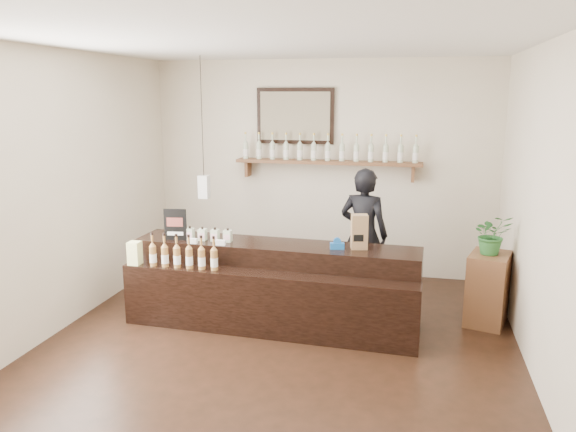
# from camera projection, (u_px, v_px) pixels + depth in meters

# --- Properties ---
(ground) EXTENTS (5.00, 5.00, 0.00)m
(ground) POSITION_uv_depth(u_px,v_px,m) (276.00, 349.00, 5.30)
(ground) COLOR black
(ground) RESTS_ON ground
(room_shell) EXTENTS (5.00, 5.00, 5.00)m
(room_shell) POSITION_uv_depth(u_px,v_px,m) (275.00, 170.00, 4.94)
(room_shell) COLOR beige
(room_shell) RESTS_ON ground
(back_wall_decor) EXTENTS (2.66, 0.96, 1.69)m
(back_wall_decor) POSITION_uv_depth(u_px,v_px,m) (309.00, 142.00, 7.23)
(back_wall_decor) COLOR brown
(back_wall_decor) RESTS_ON ground
(counter) EXTENTS (3.02, 0.91, 0.98)m
(counter) POSITION_uv_depth(u_px,v_px,m) (272.00, 287.00, 5.82)
(counter) COLOR black
(counter) RESTS_ON ground
(promo_sign) EXTENTS (0.24, 0.05, 0.33)m
(promo_sign) POSITION_uv_depth(u_px,v_px,m) (175.00, 225.00, 5.94)
(promo_sign) COLOR black
(promo_sign) RESTS_ON counter
(paper_bag) EXTENTS (0.18, 0.15, 0.35)m
(paper_bag) POSITION_uv_depth(u_px,v_px,m) (359.00, 232.00, 5.59)
(paper_bag) COLOR olive
(paper_bag) RESTS_ON counter
(tape_dispenser) EXTENTS (0.15, 0.08, 0.12)m
(tape_dispenser) POSITION_uv_depth(u_px,v_px,m) (337.00, 245.00, 5.61)
(tape_dispenser) COLOR #1758A4
(tape_dispenser) RESTS_ON counter
(side_cabinet) EXTENTS (0.50, 0.60, 0.75)m
(side_cabinet) POSITION_uv_depth(u_px,v_px,m) (488.00, 289.00, 5.84)
(side_cabinet) COLOR brown
(side_cabinet) RESTS_ON ground
(potted_plant) EXTENTS (0.44, 0.40, 0.42)m
(potted_plant) POSITION_uv_depth(u_px,v_px,m) (492.00, 234.00, 5.71)
(potted_plant) COLOR #29672B
(potted_plant) RESTS_ON side_cabinet
(shopkeeper) EXTENTS (0.71, 0.55, 1.75)m
(shopkeeper) POSITION_uv_depth(u_px,v_px,m) (364.00, 226.00, 6.45)
(shopkeeper) COLOR black
(shopkeeper) RESTS_ON ground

